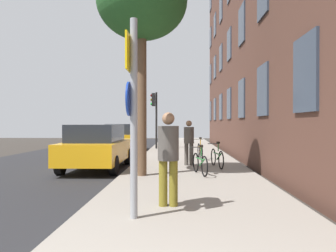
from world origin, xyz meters
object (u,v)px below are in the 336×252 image
Objects in this scene: car_0 at (97,146)px; car_1 at (122,137)px; traffic_light at (155,110)px; bicycle_2 at (200,151)px; bicycle_1 at (217,157)px; bicycle_0 at (200,163)px; tree_near at (142,3)px; pedestrian_0 at (168,153)px; pedestrian_1 at (189,140)px; sign_post at (132,105)px.

car_1 is (-0.51, 7.89, -0.00)m from car_0.
car_1 is (-1.93, -0.68, -1.66)m from traffic_light.
traffic_light is 2.07× the size of bicycle_2.
bicycle_1 is 0.37× the size of car_0.
bicycle_0 is 0.93× the size of bicycle_1.
pedestrian_0 is (0.91, -3.64, -4.13)m from tree_near.
car_1 is (-3.82, 7.44, -0.23)m from pedestrian_1.
bicycle_2 is at bearing 66.41° from tree_near.
bicycle_1 is 1.00× the size of pedestrian_1.
bicycle_2 is 0.94× the size of pedestrian_0.
sign_post is 0.95× the size of traffic_light.
bicycle_0 is 0.39× the size of car_1.
car_1 is (-4.80, 8.02, 0.36)m from bicycle_1.
bicycle_0 is at bearing 7.91° from tree_near.
car_0 is (-3.86, -2.57, 0.35)m from bicycle_2.
car_1 is at bearing 120.90° from bicycle_1.
car_1 is at bearing -160.59° from traffic_light.
bicycle_0 is (1.74, 0.24, -4.79)m from tree_near.
sign_post is 0.82× the size of car_1.
traffic_light reaches higher than bicycle_1.
pedestrian_1 is (1.46, 2.48, -4.19)m from tree_near.
pedestrian_0 is 1.06× the size of pedestrian_1.
sign_post is at bearing -79.36° from car_1.
bicycle_1 is at bearing -80.82° from bicycle_2.
tree_near reaches higher than sign_post.
car_1 reaches higher than bicycle_2.
tree_near is at bearing 94.45° from sign_post.
bicycle_2 is at bearing -67.97° from traffic_light.
tree_near reaches higher than bicycle_0.
bicycle_0 is (2.16, -10.36, -2.02)m from traffic_light.
pedestrian_0 is (-1.53, -5.55, 0.65)m from bicycle_1.
bicycle_2 is at bearing 82.41° from pedestrian_0.
traffic_light reaches higher than sign_post.
sign_post is 1.85× the size of pedestrian_0.
pedestrian_1 reaches higher than bicycle_2.
pedestrian_0 reaches higher than car_1.
bicycle_2 is 1.00× the size of pedestrian_1.
bicycle_1 is 0.42× the size of car_1.
tree_near is 11.11m from car_1.
bicycle_1 is at bearing 37.92° from tree_near.
pedestrian_1 is at bearing 97.04° from bicycle_0.
pedestrian_1 is at bearing -76.93° from traffic_light.
pedestrian_0 reaches higher than bicycle_2.
bicycle_1 is at bearing -1.68° from car_0.
bicycle_1 is (2.44, 1.90, -4.78)m from tree_near.
traffic_light is 2.08× the size of bicycle_1.
bicycle_0 is 4.37m from bicycle_2.
tree_near is 1.42× the size of car_0.
car_1 is (-2.35, 9.92, -4.42)m from tree_near.
bicycle_0 is at bearing -112.94° from bicycle_1.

